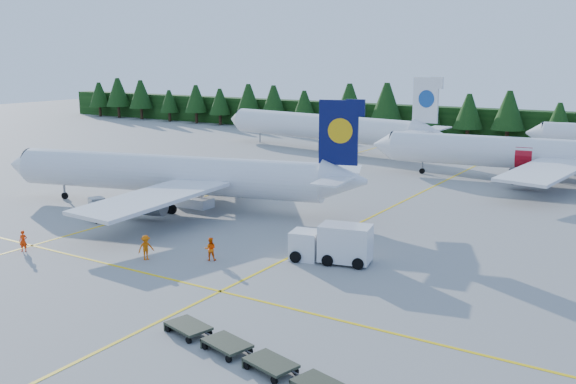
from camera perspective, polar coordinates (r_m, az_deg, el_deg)
The scene contains 15 objects.
ground at distance 52.14m, azimuth -7.17°, elevation -5.51°, with size 320.00×320.00×0.00m, color gray.
taxi_stripe_a at distance 75.73m, azimuth -5.80°, elevation 0.07°, with size 0.25×120.00×0.01m, color yellow.
taxi_stripe_b at distance 65.61m, azimuth 8.12°, elevation -1.87°, with size 0.25×120.00×0.01m, color yellow.
taxi_stripe_cross at distance 47.91m, azimuth -11.74°, elevation -7.27°, with size 80.00×0.25×0.01m, color yellow.
treeline_hedge at distance 125.04m, azimuth 17.42°, elevation 5.70°, with size 220.00×4.00×6.00m, color black.
airliner_navy at distance 68.43m, azimuth -11.21°, elevation 1.58°, with size 39.00×31.68×11.57m.
airliner_red at distance 86.18m, azimuth 19.86°, elevation 3.23°, with size 39.94×32.67×11.64m.
airliner_far_left at distance 109.35m, azimuth 2.31°, elevation 5.89°, with size 42.83×10.16×12.51m.
airstairs at distance 68.39m, azimuth -8.18°, elevation -0.66°, with size 3.86×5.25×3.42m.
service_truck at distance 49.64m, azimuth 3.85°, elevation -4.55°, with size 6.57×3.57×3.00m.
dolly_train at distance 33.42m, azimuth -1.54°, elevation -14.93°, with size 15.97×4.71×0.15m.
uld_pair at distance 65.37m, azimuth -16.50°, elevation -1.38°, with size 4.51×3.67×1.52m.
crew_a at distance 56.48m, azimuth -22.47°, elevation -4.05°, with size 0.64×0.42×1.76m, color #FF3305.
crew_b at distance 50.37m, azimuth -6.92°, elevation -5.04°, with size 0.90×0.70×1.85m, color #FF5B05.
crew_c at distance 51.32m, azimuth -12.52°, elevation -4.84°, with size 0.82×0.55×1.98m, color #E25A04.
Camera 1 is at (31.77, -38.27, 15.66)m, focal length 40.00 mm.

